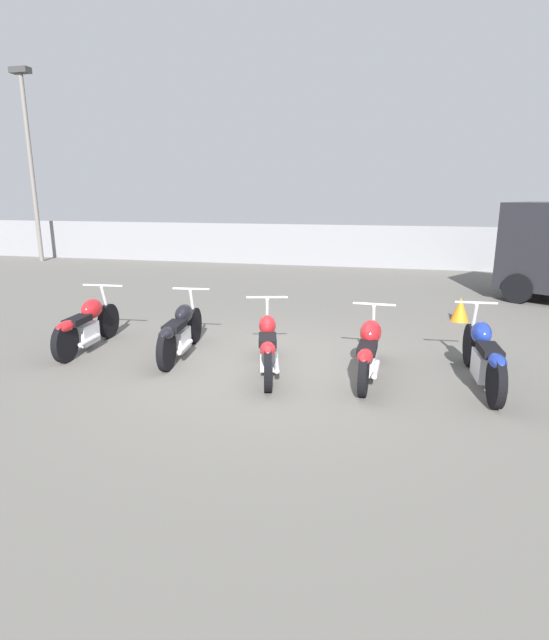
{
  "coord_description": "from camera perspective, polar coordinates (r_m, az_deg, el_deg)",
  "views": [
    {
      "loc": [
        1.68,
        -6.74,
        2.49
      ],
      "look_at": [
        0.0,
        0.33,
        0.65
      ],
      "focal_mm": 28.0,
      "sensor_mm": 36.0,
      "label": 1
    }
  ],
  "objects": [
    {
      "name": "ground_plane",
      "position": [
        7.38,
        -0.6,
        -5.52
      ],
      "size": [
        60.0,
        60.0,
        0.0
      ],
      "primitive_type": "plane",
      "color": "#5B5954"
    },
    {
      "name": "fence_back",
      "position": [
        17.72,
        7.96,
        8.37
      ],
      "size": [
        40.0,
        0.04,
        1.45
      ],
      "color": "gray",
      "rests_on": "ground_plane"
    },
    {
      "name": "light_pole_left",
      "position": [
        21.06,
        -26.23,
        17.1
      ],
      "size": [
        0.7,
        0.35,
        6.78
      ],
      "color": "slate",
      "rests_on": "ground_plane"
    },
    {
      "name": "motorcycle_slot_0",
      "position": [
        8.69,
        -20.64,
        -0.51
      ],
      "size": [
        0.72,
        1.97,
        0.98
      ],
      "rotation": [
        0.0,
        0.0,
        0.07
      ],
      "color": "black",
      "rests_on": "ground_plane"
    },
    {
      "name": "motorcycle_slot_1",
      "position": [
        7.93,
        -10.69,
        -1.24
      ],
      "size": [
        0.63,
        2.03,
        0.97
      ],
      "rotation": [
        0.0,
        0.0,
        0.11
      ],
      "color": "black",
      "rests_on": "ground_plane"
    },
    {
      "name": "motorcycle_slot_2",
      "position": [
        7.07,
        -0.79,
        -2.94
      ],
      "size": [
        0.78,
        2.02,
        0.98
      ],
      "rotation": [
        0.0,
        0.0,
        0.25
      ],
      "color": "black",
      "rests_on": "ground_plane"
    },
    {
      "name": "motorcycle_slot_3",
      "position": [
        7.01,
        10.75,
        -3.31
      ],
      "size": [
        0.62,
        1.96,
        0.93
      ],
      "rotation": [
        0.0,
        0.0,
        -0.04
      ],
      "color": "black",
      "rests_on": "ground_plane"
    },
    {
      "name": "motorcycle_slot_4",
      "position": [
        7.16,
        22.79,
        -3.8
      ],
      "size": [
        0.58,
        2.17,
        0.99
      ],
      "rotation": [
        0.0,
        0.0,
        0.06
      ],
      "color": "black",
      "rests_on": "ground_plane"
    },
    {
      "name": "traffic_cone_near",
      "position": [
        10.68,
        20.46,
        1.14
      ],
      "size": [
        0.35,
        0.35,
        0.48
      ],
      "color": "orange",
      "rests_on": "ground_plane"
    }
  ]
}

